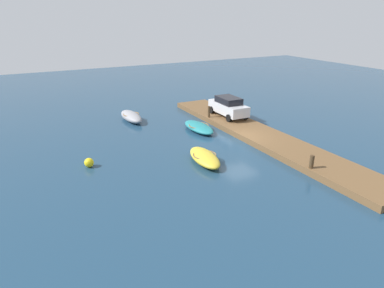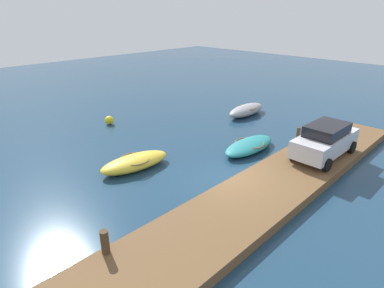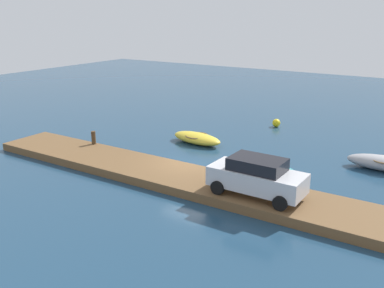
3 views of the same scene
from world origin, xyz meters
name	(u,v)px [view 3 (image 3 of 3)]	position (x,y,z in m)	size (l,w,h in m)	color
ground_plane	(188,169)	(0.00, 0.00, 0.00)	(84.00, 84.00, 0.00)	navy
dock_platform	(169,175)	(0.00, -1.84, 0.22)	(23.05, 3.25, 0.44)	brown
rowboat_teal	(263,168)	(3.76, 1.52, 0.31)	(3.90, 1.66, 0.60)	teal
rowboat_yellow	(197,138)	(-2.13, 4.30, 0.36)	(3.80, 1.89, 0.70)	gold
rowboat_grey	(384,163)	(9.05, 5.55, 0.41)	(3.87, 1.48, 0.80)	#939399
mooring_post_west	(94,138)	(-6.67, -0.46, 0.85)	(0.26, 0.26, 0.81)	#47331E
mooring_post_mid_west	(281,175)	(5.51, -0.46, 0.94)	(0.20, 0.20, 1.00)	#47331E
parked_car	(257,176)	(5.01, -2.16, 1.34)	(4.26, 2.00, 1.73)	silver
marker_buoy	(276,123)	(0.62, 11.11, 0.30)	(0.60, 0.60, 0.60)	yellow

